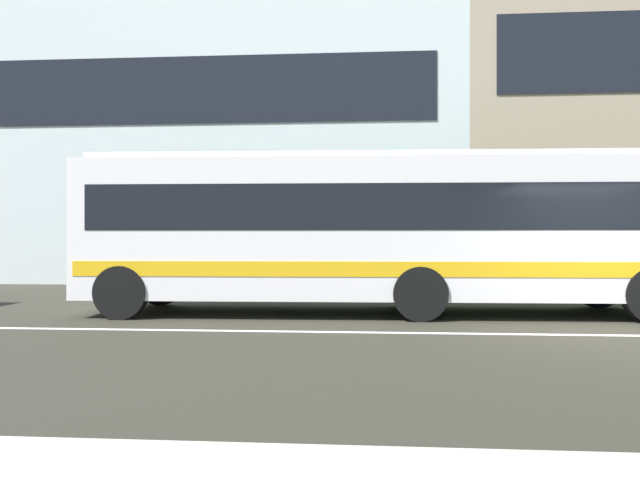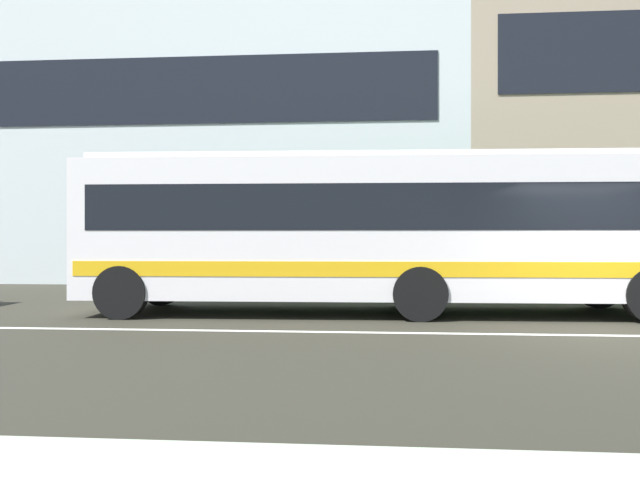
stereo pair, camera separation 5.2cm
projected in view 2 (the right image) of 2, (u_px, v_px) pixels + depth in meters
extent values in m
plane|color=#2F2D23|center=(628.00, 336.00, 9.31)|extent=(160.00, 160.00, 0.00)
cube|color=silver|center=(628.00, 336.00, 9.31)|extent=(60.00, 0.16, 0.01)
cube|color=#2B7524|center=(576.00, 281.00, 15.70)|extent=(19.08, 1.10, 0.79)
cube|color=silver|center=(142.00, 146.00, 25.66)|extent=(25.61, 11.71, 10.89)
cube|color=black|center=(75.00, 93.00, 19.80)|extent=(23.56, 0.04, 2.18)
cube|color=white|center=(377.00, 230.00, 12.19)|extent=(11.72, 2.87, 2.67)
cube|color=black|center=(377.00, 210.00, 12.19)|extent=(11.02, 2.87, 0.86)
cube|color=gold|center=(377.00, 266.00, 12.19)|extent=(11.49, 2.89, 0.28)
cube|color=white|center=(377.00, 161.00, 12.18)|extent=(11.25, 2.44, 0.12)
cube|color=black|center=(96.00, 211.00, 12.52)|extent=(0.08, 2.16, 0.94)
cylinder|color=black|center=(121.00, 292.00, 11.28)|extent=(1.01, 0.31, 1.00)
cylinder|color=black|center=(162.00, 283.00, 13.65)|extent=(1.01, 0.31, 1.00)
cylinder|color=black|center=(420.00, 294.00, 10.96)|extent=(1.01, 0.31, 1.00)
cylinder|color=black|center=(408.00, 284.00, 13.33)|extent=(1.01, 0.31, 1.00)
cylinder|color=black|center=(598.00, 285.00, 13.10)|extent=(1.01, 0.31, 1.00)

